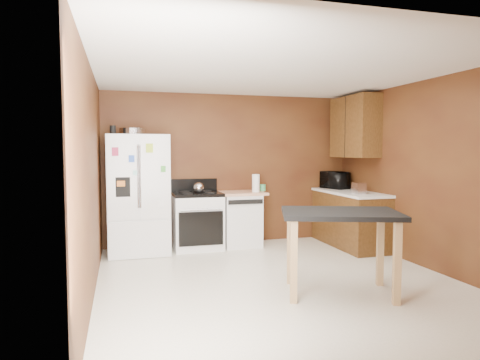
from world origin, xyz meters
name	(u,v)px	position (x,y,z in m)	size (l,w,h in m)	color
floor	(278,280)	(0.00, 0.00, 0.00)	(4.50, 4.50, 0.00)	white
ceiling	(279,70)	(0.00, 0.00, 2.50)	(4.50, 4.50, 0.00)	white
wall_back	(231,169)	(0.00, 2.25, 1.25)	(4.20, 4.20, 0.00)	#563316
wall_front	(396,197)	(0.00, -2.25, 1.25)	(4.20, 4.20, 0.00)	#563316
wall_left	(91,181)	(-2.10, 0.00, 1.25)	(4.50, 4.50, 0.00)	#563316
wall_right	(428,174)	(2.10, 0.00, 1.25)	(4.50, 4.50, 0.00)	#563316
roasting_pan	(133,132)	(-1.62, 1.92, 1.85)	(0.39, 0.39, 0.10)	silver
pen_cup	(113,130)	(-1.90, 1.72, 1.86)	(0.08, 0.08, 0.13)	black
kettle	(199,188)	(-0.63, 1.82, 0.98)	(0.17, 0.17, 0.17)	silver
paper_towel	(256,183)	(0.31, 1.85, 1.03)	(0.12, 0.12, 0.29)	white
green_canister	(263,188)	(0.49, 2.01, 0.94)	(0.10, 0.10, 0.11)	#44B26B
toaster	(359,188)	(1.74, 1.08, 0.98)	(0.14, 0.23, 0.17)	silver
microwave	(335,181)	(1.80, 1.97, 1.03)	(0.49, 0.33, 0.27)	black
refrigerator	(138,194)	(-1.55, 1.86, 0.90)	(0.90, 0.80, 1.80)	white
gas_range	(197,220)	(-0.64, 1.92, 0.46)	(0.76, 0.68, 1.10)	white
dishwasher	(240,218)	(0.08, 1.95, 0.45)	(0.78, 0.63, 0.89)	white
right_cabinets	(351,191)	(1.84, 1.48, 0.91)	(0.63, 1.58, 2.45)	brown
island	(340,224)	(0.49, -0.62, 0.77)	(1.44, 1.19, 0.91)	black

